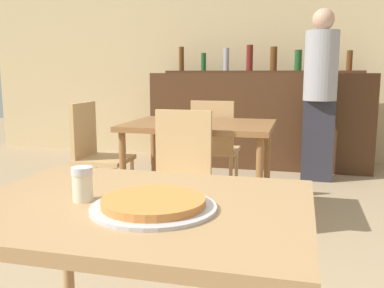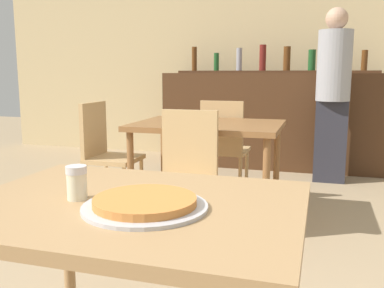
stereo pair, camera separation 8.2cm
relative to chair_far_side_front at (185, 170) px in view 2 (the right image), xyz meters
The scene contains 11 objects.
wall_back 3.26m from the chair_far_side_front, 85.31° to the left, with size 8.00×0.05×2.80m.
dining_table_near 1.40m from the chair_far_side_front, 79.36° to the right, with size 1.09×0.84×0.73m.
dining_table_far 0.59m from the chair_far_side_front, 90.00° to the left, with size 1.11×0.81×0.75m.
bar_counter 2.63m from the chair_far_side_front, 84.41° to the left, with size 2.60×0.56×1.13m.
bar_back_shelf 2.86m from the chair_far_side_front, 84.67° to the left, with size 2.39×0.24×0.34m.
chair_far_side_front is the anchor object (origin of this frame).
chair_far_side_back 1.14m from the chair_far_side_front, 90.00° to the left, with size 0.40×0.40×0.89m.
chair_far_side_left 1.06m from the chair_far_side_front, 147.32° to the left, with size 0.40×0.40×0.89m.
pizza_tray 1.48m from the chair_far_side_front, 76.99° to the right, with size 0.38×0.38×0.04m.
cheese_shaker 1.43m from the chair_far_side_front, 86.77° to the right, with size 0.07×0.07×0.11m.
person_standing 2.29m from the chair_far_side_front, 65.43° to the left, with size 0.34×0.34×1.77m.
Camera 2 is at (0.57, -1.22, 1.14)m, focal length 40.00 mm.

